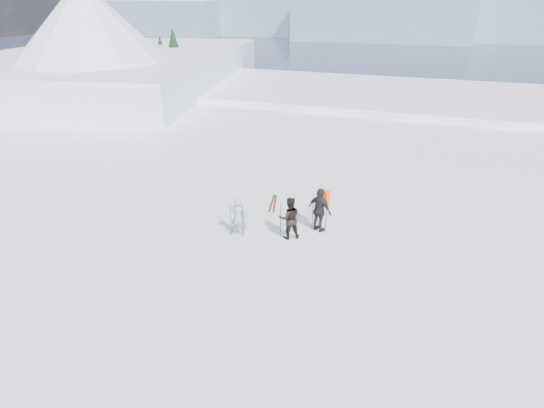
{
  "coord_description": "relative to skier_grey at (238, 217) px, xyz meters",
  "views": [
    {
      "loc": [
        2.56,
        -9.86,
        8.13
      ],
      "look_at": [
        -1.83,
        3.0,
        1.45
      ],
      "focal_mm": 28.0,
      "sensor_mm": 36.0,
      "label": 1
    }
  ],
  "objects": [
    {
      "name": "skier_dark",
      "position": [
        1.86,
        0.42,
        0.06
      ],
      "size": [
        0.99,
        0.91,
        1.64
      ],
      "primitive_type": "imported",
      "rotation": [
        0.0,
        0.0,
        3.62
      ],
      "color": "black",
      "rests_on": "ground"
    },
    {
      "name": "skis_loose",
      "position": [
        0.38,
        2.96,
        -0.74
      ],
      "size": [
        0.61,
        1.68,
        0.03
      ],
      "color": "black",
      "rests_on": "ground"
    },
    {
      "name": "backpack",
      "position": [
        2.9,
        1.5,
        1.26
      ],
      "size": [
        0.43,
        0.35,
        0.52
      ],
      "primitive_type": "cube",
      "rotation": [
        0.0,
        0.0,
        2.71
      ],
      "color": "#ED5416",
      "rests_on": "skier_pack"
    },
    {
      "name": "far_mountain_range",
      "position": [
        32.73,
        451.89,
        -7.95
      ],
      "size": [
        770.0,
        110.0,
        53.0
      ],
      "color": "slate",
      "rests_on": "ground"
    },
    {
      "name": "skier_pack",
      "position": [
        2.79,
        1.27,
        0.12
      ],
      "size": [
        1.12,
        0.82,
        1.76
      ],
      "primitive_type": "imported",
      "rotation": [
        0.0,
        0.0,
        2.71
      ],
      "color": "black",
      "rests_on": "ground"
    },
    {
      "name": "skier_grey",
      "position": [
        0.0,
        0.0,
        0.0
      ],
      "size": [
        0.59,
        0.42,
        1.52
      ],
      "primitive_type": "imported",
      "rotation": [
        0.0,
        0.0,
        3.25
      ],
      "color": "#9497A2",
      "rests_on": "ground"
    },
    {
      "name": "ski_poles",
      "position": [
        1.53,
        0.49,
        -0.11
      ],
      "size": [
        3.35,
        1.38,
        1.37
      ],
      "color": "black",
      "rests_on": "ground"
    },
    {
      "name": "near_ridge",
      "position": [
        -23.43,
        26.45,
        -4.24
      ],
      "size": [
        31.37,
        35.68,
        25.62
      ],
      "color": "white",
      "rests_on": "ground"
    },
    {
      "name": "lake_basin",
      "position": [
        3.13,
        27.1,
        -7.26
      ],
      "size": [
        820.0,
        820.0,
        71.62
      ],
      "color": "white",
      "rests_on": "ground"
    }
  ]
}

